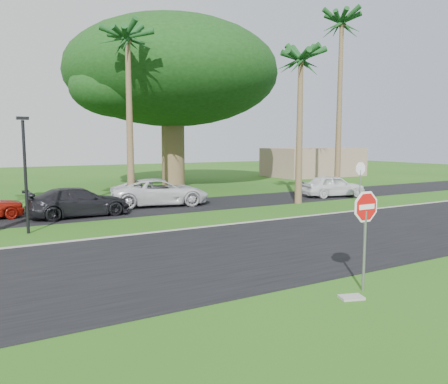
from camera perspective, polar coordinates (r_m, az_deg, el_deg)
The scene contains 16 objects.
ground at distance 13.39m, azimuth 6.62°, elevation -9.34°, with size 120.00×120.00×0.00m, color #245515.
road at distance 14.99m, azimuth 2.08°, elevation -7.53°, with size 120.00×8.00×0.02m, color black.
parking_strip at distance 24.40m, azimuth -10.92°, elevation -2.16°, with size 120.00×5.00×0.02m, color black.
curb at distance 18.48m, azimuth -4.51°, elevation -4.79°, with size 120.00×0.12×0.06m, color gray.
stop_sign_near at distance 11.13m, azimuth 17.99°, elevation -3.50°, with size 1.05×0.07×2.62m.
stop_sign_far at distance 26.95m, azimuth 17.38°, elevation 2.25°, with size 1.05×0.07×2.62m.
palm_center at distance 26.14m, azimuth -12.48°, elevation 18.57°, with size 5.00×5.00×10.50m.
palm_right_near at distance 26.69m, azimuth 10.00°, elevation 16.24°, with size 5.00×5.00×9.50m.
palm_right_far at distance 33.48m, azimuth 15.12°, elevation 20.03°, with size 5.00×5.00×13.00m.
canopy_tree at distance 35.53m, azimuth -6.79°, elevation 15.07°, with size 16.50×16.50×13.12m.
streetlight_right at distance 18.99m, azimuth -24.55°, elevation 2.93°, with size 0.45×0.25×4.64m.
building_far at distance 48.25m, azimuth 11.57°, elevation 3.86°, with size 10.00×6.00×3.00m, color gray.
car_dark at distance 22.55m, azimuth -18.43°, elevation -1.29°, with size 1.99×4.89×1.42m, color black.
car_minivan at distance 25.38m, azimuth -8.32°, elevation -0.04°, with size 2.56×5.55×1.54m, color silver.
car_pickup at distance 30.02m, azimuth 14.05°, elevation 0.75°, with size 1.71×4.25×1.45m, color white.
utility_slab at distance 10.94m, azimuth 16.30°, elevation -13.07°, with size 0.55×0.35×0.06m, color gray.
Camera 1 is at (-7.61, -10.39, 3.66)m, focal length 35.00 mm.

